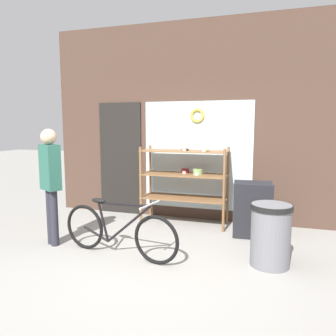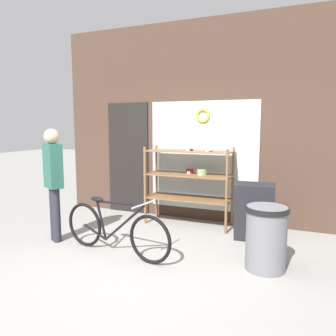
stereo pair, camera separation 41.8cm
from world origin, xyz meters
TOP-DOWN VIEW (x-y plane):
  - ground_plane at (0.00, 0.00)m, footprint 30.00×30.00m
  - storefront_facade at (-0.04, 2.37)m, footprint 5.09×0.13m
  - display_case at (0.08, 1.97)m, footprint 1.45×0.52m
  - bicycle at (-0.41, 0.37)m, footprint 1.71×0.47m
  - sandwich_board at (1.22, 1.50)m, footprint 0.58×0.42m
  - pedestrian at (-1.47, 0.47)m, footprint 0.37×0.31m
  - trash_bin at (1.47, 0.65)m, footprint 0.49×0.49m

SIDE VIEW (x-z plane):
  - ground_plane at x=0.00m, z-range 0.00..0.00m
  - bicycle at x=-0.41m, z-range -0.04..0.71m
  - trash_bin at x=1.47m, z-range 0.03..0.79m
  - sandwich_board at x=1.22m, z-range 0.01..0.87m
  - display_case at x=0.08m, z-range 0.17..1.50m
  - pedestrian at x=-1.47m, z-range 0.14..1.78m
  - storefront_facade at x=-0.04m, z-range -0.05..3.42m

